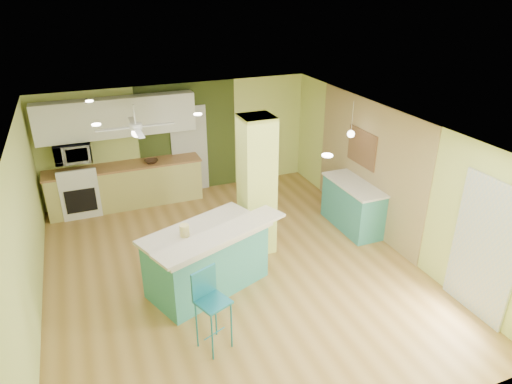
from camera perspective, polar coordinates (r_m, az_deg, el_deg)
floor at (r=7.91m, az=-2.96°, el=-9.71°), size 6.00×7.00×0.01m
ceiling at (r=6.80m, az=-3.42°, el=7.95°), size 6.00×7.00×0.01m
wall_back at (r=10.41m, az=-9.52°, el=6.48°), size 6.00×0.01×2.50m
wall_front at (r=4.67m, az=11.88°, el=-19.62°), size 6.00×0.01×2.50m
wall_left at (r=7.04m, az=-27.08°, el=-5.46°), size 0.01×7.00×2.50m
wall_right at (r=8.61m, az=16.08°, el=1.84°), size 0.01×7.00×2.50m
wood_panel at (r=9.04m, az=13.75°, el=3.23°), size 0.02×3.40×2.50m
olive_accent at (r=10.44m, az=-8.42°, el=6.60°), size 2.20×0.02×2.50m
interior_door at (r=10.49m, az=-8.30°, el=5.26°), size 0.82×0.05×2.00m
french_door at (r=7.22m, az=26.61°, el=-6.45°), size 0.04×1.08×2.10m
column at (r=7.90m, az=0.10°, el=0.74°), size 0.55×0.55×2.50m
kitchen_run at (r=10.23m, az=-15.91°, el=0.81°), size 3.25×0.63×0.94m
stove at (r=10.20m, az=-21.16°, el=-0.11°), size 0.76×0.66×1.08m
upper_cabinets at (r=9.86m, az=-17.00°, el=8.95°), size 3.20×0.34×0.80m
microwave at (r=9.89m, az=-21.95°, el=4.59°), size 0.70×0.48×0.39m
ceiling_fan at (r=8.58m, az=-14.79°, el=7.80°), size 1.41×1.41×0.61m
pendant_lamp at (r=8.77m, az=11.78°, el=7.14°), size 0.14×0.14×0.69m
wall_decor at (r=9.08m, az=13.10°, el=5.41°), size 0.03×0.90×0.70m
peninsula at (r=7.25m, az=-6.07°, el=-8.21°), size 2.33×1.82×1.17m
bar_stool at (r=6.06m, az=-5.88°, el=-12.95°), size 0.50×0.50×1.17m
side_counter at (r=9.16m, az=11.98°, el=-1.64°), size 0.62×1.47×0.94m
fruit_bowl at (r=10.01m, az=-12.97°, el=3.75°), size 0.31×0.31×0.07m
canister at (r=6.90m, az=-8.94°, el=-4.77°), size 0.14×0.14×0.19m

